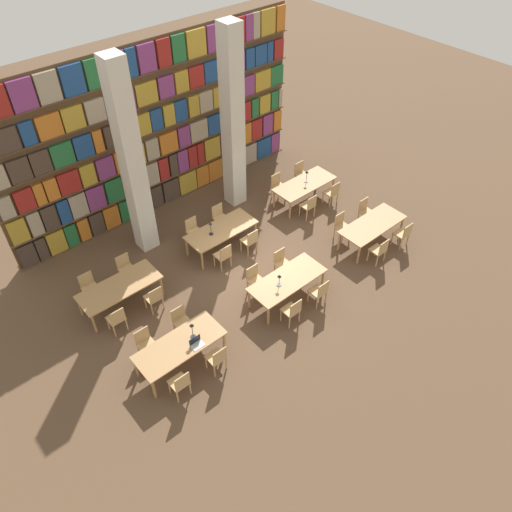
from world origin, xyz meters
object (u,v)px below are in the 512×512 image
laptop (197,344)px  chair_5 (255,279)px  desk_lamp_2 (211,226)px  chair_18 (250,240)px  reading_table_3 (120,288)px  chair_16 (224,255)px  chair_3 (181,321)px  chair_20 (309,205)px  pillar_center (233,122)px  chair_0 (180,383)px  chair_12 (117,319)px  reading_table_4 (221,231)px  reading_table_1 (287,281)px  chair_13 (89,286)px  chair_11 (365,211)px  desk_lamp_0 (192,328)px  chair_9 (342,225)px  chair_7 (282,262)px  chair_10 (403,234)px  chair_17 (194,230)px  reading_table_0 (180,346)px  pillar_left (132,163)px  chair_23 (301,173)px  chair_4 (292,310)px  desk_lamp_3 (307,175)px  chair_1 (146,343)px  desk_lamp_1 (279,278)px  chair_8 (379,250)px  chair_19 (220,217)px  chair_6 (319,292)px  reading_table_2 (372,226)px  reading_table_5 (305,185)px  chair_14 (154,297)px  chair_2 (217,358)px  chair_22 (332,192)px

laptop → chair_5: laptop is taller
desk_lamp_2 → chair_18: bearing=-41.1°
reading_table_3 → chair_16: size_ratio=2.50×
chair_3 → chair_20: (5.98, 1.31, 0.00)m
pillar_center → chair_5: 5.06m
chair_0 → chair_18: size_ratio=1.00×
chair_12 → reading_table_4: chair_12 is taller
reading_table_1 → chair_0: bearing=-170.6°
chair_13 → chair_18: size_ratio=1.00×
chair_0 → chair_18: (4.46, 2.76, 0.00)m
chair_18 → chair_20: (2.60, 0.07, 0.00)m
chair_0 → laptop: laptop is taller
chair_11 → chair_12: size_ratio=1.00×
desk_lamp_0 → chair_9: bearing=6.4°
laptop → chair_11: size_ratio=0.36×
chair_7 → chair_0: bearing=17.4°
chair_10 → reading_table_3: (-7.86, 3.52, 0.17)m
chair_0 → chair_17: bearing=51.3°
reading_table_0 → chair_11: (7.72, 0.67, -0.17)m
pillar_left → chair_7: 5.05m
laptop → pillar_left: bearing=73.4°
chair_16 → chair_23: same height
chair_4 → chair_12: 4.58m
chair_9 → desk_lamp_3: (0.60, 2.19, 0.53)m
chair_1 → desk_lamp_1: size_ratio=2.30×
chair_18 → desk_lamp_2: size_ratio=1.97×
pillar_left → desk_lamp_3: (5.46, -1.54, -1.98)m
reading_table_3 → chair_18: bearing=-9.3°
pillar_left → chair_20: (4.82, -2.33, -2.51)m
chair_8 → chair_9: (0.00, 1.51, 0.00)m
reading_table_3 → chair_19: bearing=11.7°
reading_table_1 → chair_9: size_ratio=2.50×
chair_6 → chair_1: bearing=160.4°
pillar_left → reading_table_2: 7.41m
chair_5 → reading_table_5: bearing=-152.2°
pillar_left → chair_14: 3.75m
chair_2 → chair_7: 3.73m
chair_0 → chair_23: 9.26m
reading_table_2 → chair_17: (-4.22, 3.61, -0.17)m
chair_13 → chair_19: bearing=-178.9°
desk_lamp_1 → chair_23: 5.84m
reading_table_4 → desk_lamp_1: bearing=-95.0°
desk_lamp_2 → chair_23: (4.61, 0.81, -0.55)m
pillar_left → reading_table_0: 5.27m
chair_10 → chair_0: bearing=179.4°
pillar_center → chair_7: size_ratio=6.71×
chair_22 → chair_17: bearing=163.0°
chair_4 → reading_table_3: size_ratio=0.40×
chair_16 → desk_lamp_3: 4.38m
laptop → chair_2: bearing=-64.2°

